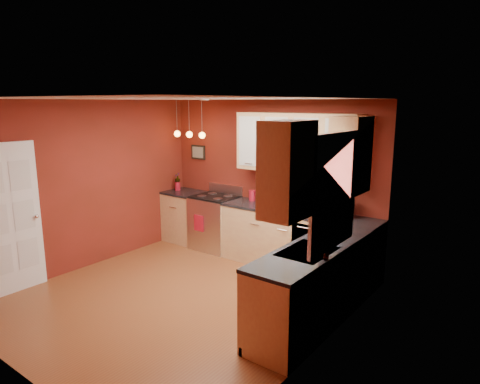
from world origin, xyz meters
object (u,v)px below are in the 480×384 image
Objects in this scene: coffee_maker at (346,209)px; soap_pump at (324,251)px; red_canister at (252,195)px; sink at (308,253)px; gas_range at (215,222)px.

coffee_maker reaches higher than soap_pump.
red_canister is 0.64× the size of coffee_maker.
sink reaches higher than coffee_maker.
sink is 1.60m from coffee_maker.
coffee_maker is at bearing -2.16° from red_canister.
red_canister is at bearing 11.59° from gas_range.
soap_pump is (0.49, -1.70, -0.04)m from coffee_maker.
red_canister reaches higher than gas_range.
gas_range is at bearing 150.22° from sink.
coffee_maker is at bearing 1.90° from gas_range.
soap_pump reaches higher than gas_range.
coffee_maker is at bearing 105.99° from soap_pump.
sink is (2.62, -1.50, 0.43)m from gas_range.
sink is 2.53× the size of coffee_maker.
red_canister is 1.69m from coffee_maker.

